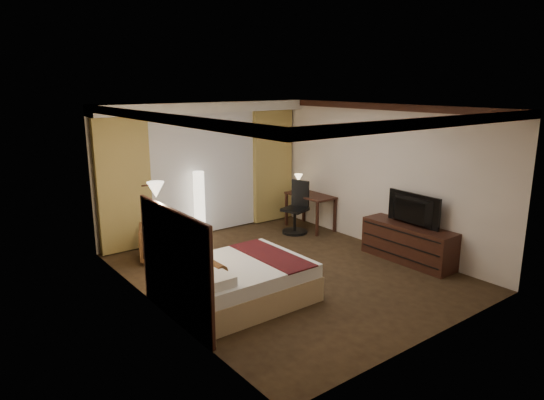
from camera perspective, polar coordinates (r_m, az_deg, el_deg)
floor at (r=8.16m, az=1.72°, el=-8.40°), size 4.50×5.50×0.01m
ceiling at (r=7.57m, az=1.87°, el=10.90°), size 4.50×5.50×0.01m
back_wall at (r=9.99m, az=-8.23°, el=3.65°), size 4.50×0.02×2.70m
left_wall at (r=6.61m, az=-13.52°, el=-1.77°), size 0.02×5.50×2.70m
right_wall at (r=9.31m, az=12.61°, el=2.72°), size 0.02×5.50×2.70m
crown_molding at (r=7.57m, az=1.87°, el=10.44°), size 4.50×5.50×0.12m
soffit at (r=9.64m, az=-7.74°, el=10.78°), size 4.50×0.50×0.20m
curtain_sheer at (r=9.94m, az=-7.98°, el=3.02°), size 2.48×0.04×2.45m
curtain_left_drape at (r=9.19m, az=-17.04°, el=1.67°), size 1.00×0.14×2.45m
curtain_right_drape at (r=10.82m, az=0.04°, el=4.01°), size 1.00×0.14×2.45m
wall_sconce at (r=6.89m, az=-13.52°, el=1.17°), size 0.24×0.24×0.24m
bed at (r=7.06m, az=-3.89°, el=-9.61°), size 1.92×1.50×0.56m
headboard at (r=6.44m, az=-11.22°, el=-7.68°), size 0.12×1.80×1.50m
armchair at (r=8.79m, az=-13.08°, el=-4.68°), size 0.88×0.86×0.70m
side_table at (r=9.23m, az=-10.08°, el=-4.15°), size 0.50×0.50×0.55m
floor_lamp at (r=9.72m, az=-8.53°, el=-0.61°), size 0.29×0.29×1.39m
desk at (r=10.40m, az=4.51°, el=-1.36°), size 0.55×1.09×0.75m
desk_lamp at (r=10.57m, az=3.13°, el=1.94°), size 0.18×0.18×0.34m
office_chair at (r=10.02m, az=2.70°, el=-0.89°), size 0.66×0.66×1.09m
dresser at (r=8.83m, az=15.72°, el=-4.90°), size 0.50×1.70×0.66m
television at (r=8.63m, az=15.88°, el=-0.92°), size 0.66×1.09×0.14m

